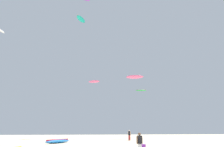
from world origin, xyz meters
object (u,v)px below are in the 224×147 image
(person_foreground, at_px, (140,142))
(gear_bag, at_px, (143,146))
(person_midground, at_px, (129,134))
(kite_aloft_3, at_px, (135,77))
(kite_aloft_0, at_px, (141,90))
(kite_aloft_1, at_px, (94,82))
(kite_grounded_near, at_px, (58,141))
(kite_aloft_2, at_px, (81,19))

(person_foreground, height_order, gear_bag, person_foreground)
(person_midground, relative_size, kite_aloft_3, 0.48)
(kite_aloft_0, height_order, kite_aloft_3, kite_aloft_3)
(kite_aloft_1, bearing_deg, kite_aloft_3, -25.32)
(person_foreground, xyz_separation_m, person_midground, (3.37, 21.05, 0.02))
(kite_grounded_near, relative_size, kite_aloft_1, 1.73)
(person_foreground, height_order, person_midground, person_midground)
(gear_bag, distance_m, kite_aloft_3, 22.34)
(kite_aloft_1, bearing_deg, person_foreground, -85.78)
(person_foreground, height_order, kite_aloft_1, kite_aloft_1)
(kite_aloft_2, bearing_deg, person_foreground, -80.75)
(gear_bag, distance_m, kite_aloft_0, 29.22)
(person_midground, height_order, kite_aloft_3, kite_aloft_3)
(kite_grounded_near, relative_size, kite_aloft_3, 1.22)
(gear_bag, height_order, kite_aloft_0, kite_aloft_0)
(person_midground, xyz_separation_m, kite_aloft_2, (-8.76, 12.06, 25.97))
(gear_bag, distance_m, kite_aloft_2, 38.03)
(gear_bag, relative_size, kite_aloft_3, 0.16)
(person_midground, distance_m, kite_aloft_3, 12.05)
(person_foreground, height_order, kite_aloft_2, kite_aloft_2)
(kite_aloft_1, bearing_deg, kite_grounded_near, -110.46)
(person_midground, distance_m, kite_grounded_near, 12.46)
(person_foreground, relative_size, kite_grounded_near, 0.38)
(kite_aloft_0, distance_m, kite_aloft_1, 11.73)
(kite_aloft_1, relative_size, kite_aloft_2, 0.64)
(person_foreground, bearing_deg, kite_aloft_1, -17.75)
(person_foreground, xyz_separation_m, kite_aloft_2, (-5.39, 33.11, 25.99))
(person_midground, relative_size, kite_aloft_1, 0.68)
(kite_grounded_near, bearing_deg, gear_bag, -39.71)
(kite_aloft_0, xyz_separation_m, kite_aloft_2, (-14.15, -0.58, 16.55))
(kite_aloft_3, bearing_deg, person_foreground, -102.19)
(person_foreground, relative_size, kite_aloft_3, 0.47)
(person_midground, relative_size, kite_aloft_2, 0.43)
(kite_aloft_2, distance_m, kite_aloft_3, 20.07)
(person_midground, height_order, gear_bag, person_midground)
(kite_aloft_0, height_order, kite_aloft_2, kite_aloft_2)
(kite_grounded_near, relative_size, kite_aloft_0, 1.69)
(person_midground, xyz_separation_m, gear_bag, (-1.32, -13.90, -0.82))
(kite_aloft_3, bearing_deg, kite_aloft_2, 146.72)
(kite_aloft_0, bearing_deg, gear_bag, -104.20)
(kite_grounded_near, distance_m, kite_aloft_1, 19.00)
(kite_aloft_0, bearing_deg, person_midground, -113.12)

